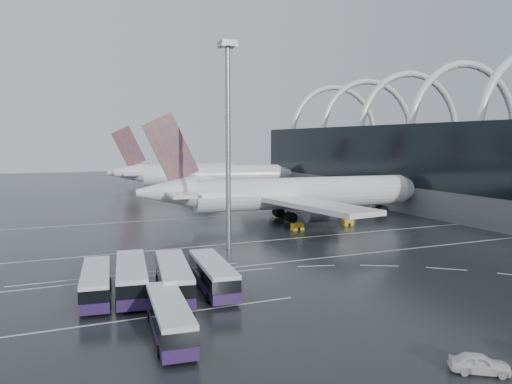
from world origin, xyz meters
name	(u,v)px	position (x,y,z in m)	size (l,w,h in m)	color
ground	(302,256)	(0.00, 0.00, 0.00)	(420.00, 420.00, 0.00)	black
terminal	(503,165)	(61.56, 19.84, 10.87)	(42.00, 160.00, 34.90)	slate
lane_marking_near	(309,259)	(0.00, -2.00, 0.01)	(120.00, 0.25, 0.01)	silver
lane_marking_mid	(268,241)	(0.00, 12.00, 0.01)	(120.00, 0.25, 0.01)	silver
lane_marking_far	(214,217)	(0.00, 40.00, 0.01)	(120.00, 0.25, 0.01)	silver
bus_bay_line_south	(158,316)	(-24.00, -16.00, 0.01)	(28.00, 0.25, 0.01)	silver
bus_bay_line_north	(131,274)	(-24.00, 0.00, 0.01)	(28.00, 0.25, 0.01)	silver
airliner_main	(290,194)	(12.66, 29.03, 5.41)	(63.83, 55.86, 21.61)	white
airliner_gate_b	(202,176)	(12.61, 89.95, 5.20)	(59.73, 53.02, 20.78)	white
airliner_gate_c	(180,171)	(14.35, 124.62, 4.50)	(50.35, 46.68, 18.01)	white
bus_row_near_a	(96,283)	(-28.81, -8.23, 1.68)	(4.27, 12.65, 3.05)	#271543
bus_row_near_b	(131,277)	(-25.17, -8.17, 1.83)	(4.92, 13.85, 3.34)	#271543
bus_row_near_c	(174,277)	(-21.02, -10.03, 1.85)	(5.09, 13.96, 3.36)	#271543
bus_row_near_d	(213,274)	(-16.68, -10.18, 1.76)	(4.17, 13.23, 3.20)	#271543
bus_row_far_b	(170,317)	(-24.09, -21.20, 1.66)	(3.92, 12.44, 3.01)	#271543
van_curve_b	(479,363)	(-5.41, -36.40, 0.71)	(1.67, 4.15, 1.41)	white
floodlight_mast	(228,120)	(-7.97, 8.77, 19.39)	(2.36, 2.36, 30.82)	gray
gse_cart_belly_a	(348,223)	(20.25, 19.24, 0.56)	(2.06, 1.22, 1.12)	gold
gse_cart_belly_b	(333,214)	(23.82, 30.53, 0.56)	(2.06, 1.22, 1.12)	slate
gse_cart_belly_c	(297,227)	(9.08, 18.85, 0.60)	(2.20, 1.30, 1.20)	gold
gse_cart_belly_d	(350,216)	(25.76, 26.57, 0.56)	(2.05, 1.21, 1.12)	slate
gse_cart_belly_e	(282,215)	(12.69, 32.88, 0.56)	(2.06, 1.22, 1.12)	gold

